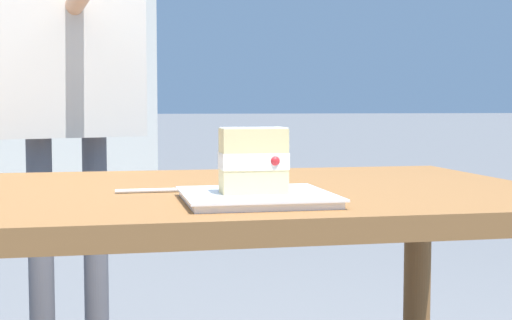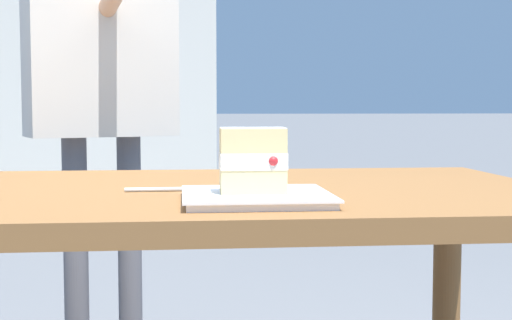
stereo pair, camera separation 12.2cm
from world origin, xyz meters
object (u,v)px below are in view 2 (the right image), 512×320
at_px(patio_table, 135,232).
at_px(diner_person, 101,50).
at_px(dessert_plate, 256,197).
at_px(cake_slice, 253,160).
at_px(dessert_fork, 177,189).

distance_m(patio_table, diner_person, 0.83).
relative_size(patio_table, dessert_plate, 6.72).
xyz_separation_m(patio_table, dessert_plate, (0.22, -0.22, 0.09)).
bearing_deg(cake_slice, patio_table, 132.37).
relative_size(dessert_plate, cake_slice, 2.24).
bearing_deg(patio_table, cake_slice, -47.63).
xyz_separation_m(dessert_fork, diner_person, (-0.22, 0.77, 0.32)).
bearing_deg(dessert_plate, cake_slice, -131.03).
bearing_deg(cake_slice, dessert_plate, 48.97).
height_order(dessert_plate, dessert_fork, dessert_plate).
xyz_separation_m(patio_table, dessert_fork, (0.08, -0.06, 0.09)).
bearing_deg(patio_table, dessert_plate, -46.05).
xyz_separation_m(dessert_plate, cake_slice, (-0.01, -0.01, 0.06)).
bearing_deg(diner_person, dessert_plate, -69.36).
relative_size(cake_slice, diner_person, 0.07).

